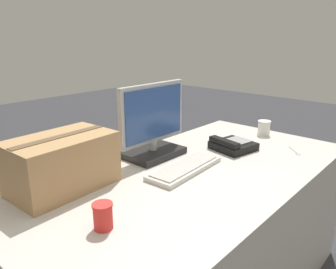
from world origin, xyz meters
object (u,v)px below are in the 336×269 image
paper_cup_left (103,216)px  paper_cup_right (264,128)px  keyboard (185,168)px  cardboard_box (62,163)px  desk_phone (232,145)px  monitor (153,127)px  spoon (296,152)px

paper_cup_left → paper_cup_right: 1.37m
keyboard → cardboard_box: size_ratio=1.00×
paper_cup_left → cardboard_box: size_ratio=0.21×
paper_cup_right → cardboard_box: size_ratio=0.22×
keyboard → paper_cup_left: 0.57m
desk_phone → paper_cup_right: size_ratio=2.58×
monitor → cardboard_box: 0.53m
paper_cup_left → spoon: 1.19m
monitor → paper_cup_right: monitor is taller
monitor → keyboard: size_ratio=1.02×
monitor → desk_phone: size_ratio=1.83×
monitor → cardboard_box: monitor is taller
monitor → cardboard_box: (-0.53, 0.01, -0.05)m
cardboard_box → spoon: bearing=-27.4°
paper_cup_left → cardboard_box: bearing=78.3°
desk_phone → paper_cup_right: 0.39m
keyboard → cardboard_box: 0.56m
monitor → paper_cup_left: (-0.61, -0.36, -0.11)m
keyboard → paper_cup_left: bearing=-173.1°
desk_phone → spoon: bearing=-45.0°
monitor → spoon: bearing=-44.7°
monitor → desk_phone: (0.37, -0.27, -0.13)m
keyboard → cardboard_box: cardboard_box is taller
keyboard → desk_phone: bearing=-5.3°
desk_phone → spoon: 0.35m
monitor → keyboard: 0.30m
paper_cup_left → spoon: size_ratio=0.83×
keyboard → paper_cup_left: paper_cup_left is taller
desk_phone → cardboard_box: size_ratio=0.56×
paper_cup_left → spoon: (1.17, -0.20, -0.04)m
keyboard → paper_cup_left: size_ratio=4.71×
cardboard_box → desk_phone: bearing=-17.2°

